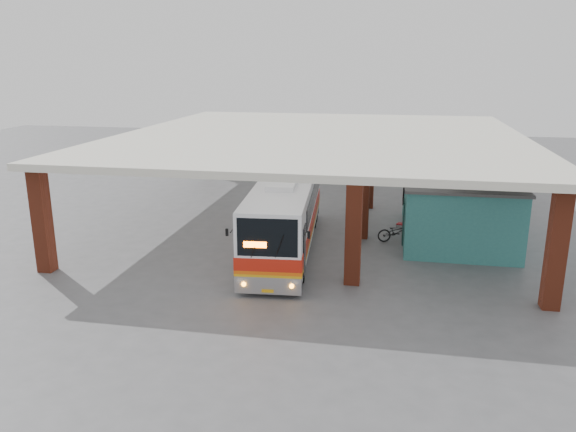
% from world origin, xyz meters
% --- Properties ---
extents(ground, '(90.00, 90.00, 0.00)m').
position_xyz_m(ground, '(0.00, 0.00, 0.00)').
color(ground, '#515154').
rests_on(ground, ground).
extents(brick_columns, '(20.10, 21.60, 4.35)m').
position_xyz_m(brick_columns, '(1.43, 5.00, 2.17)').
color(brick_columns, maroon).
rests_on(brick_columns, ground).
extents(canopy_roof, '(21.00, 23.00, 0.30)m').
position_xyz_m(canopy_roof, '(0.50, 6.50, 4.50)').
color(canopy_roof, silver).
rests_on(canopy_roof, brick_columns).
extents(shop_building, '(5.20, 8.20, 3.11)m').
position_xyz_m(shop_building, '(7.49, 4.00, 1.56)').
color(shop_building, '#2C6E6D').
rests_on(shop_building, ground).
extents(coach_bus, '(3.39, 11.92, 3.43)m').
position_xyz_m(coach_bus, '(-0.35, 0.65, 1.70)').
color(coach_bus, white).
rests_on(coach_bus, ground).
extents(motorcycle, '(1.97, 1.09, 0.98)m').
position_xyz_m(motorcycle, '(4.70, 2.64, 0.49)').
color(motorcycle, black).
rests_on(motorcycle, ground).
extents(pedestrian, '(0.71, 0.48, 1.88)m').
position_xyz_m(pedestrian, '(0.23, -1.76, 0.94)').
color(pedestrian, red).
rests_on(pedestrian, ground).
extents(red_chair, '(0.48, 0.48, 0.72)m').
position_xyz_m(red_chair, '(4.99, 5.04, 0.33)').
color(red_chair, '#B61317').
rests_on(red_chair, ground).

